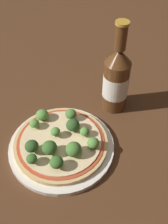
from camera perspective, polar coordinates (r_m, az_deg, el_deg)
ground_plane at (r=0.63m, az=-7.15°, el=-6.66°), size 3.00×3.00×0.00m
plate at (r=0.62m, az=-4.90°, el=-7.52°), size 0.24×0.24×0.01m
pizza at (r=0.61m, az=-5.05°, el=-6.58°), size 0.22×0.22×0.01m
broccoli_floret_0 at (r=0.60m, az=-6.27°, el=-4.28°), size 0.02×0.02×0.02m
broccoli_floret_1 at (r=0.57m, az=-7.51°, el=-7.72°), size 0.03×0.03×0.03m
broccoli_floret_2 at (r=0.63m, az=-2.86°, el=-0.43°), size 0.03×0.03×0.03m
broccoli_floret_3 at (r=0.58m, az=-11.31°, el=-7.32°), size 0.03×0.03×0.03m
broccoli_floret_4 at (r=0.60m, az=0.16°, el=-4.30°), size 0.02×0.02×0.02m
broccoli_floret_5 at (r=0.56m, az=-2.26°, el=-8.12°), size 0.03×0.03×0.03m
broccoli_floret_6 at (r=0.55m, az=-5.98°, el=-10.85°), size 0.03×0.03×0.03m
broccoli_floret_7 at (r=0.64m, az=-9.08°, el=-0.64°), size 0.03×0.03×0.03m
broccoli_floret_8 at (r=0.56m, az=-11.31°, el=-9.97°), size 0.02×0.02×0.02m
broccoli_floret_9 at (r=0.58m, az=2.01°, el=-6.73°), size 0.03×0.03×0.02m
broccoli_floret_10 at (r=0.63m, az=-10.73°, el=-2.47°), size 0.02×0.02×0.02m
broccoli_floret_11 at (r=0.61m, az=-2.43°, el=-2.86°), size 0.03×0.03×0.03m
beer_bottle at (r=0.66m, az=7.02°, el=7.06°), size 0.07×0.07×0.24m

